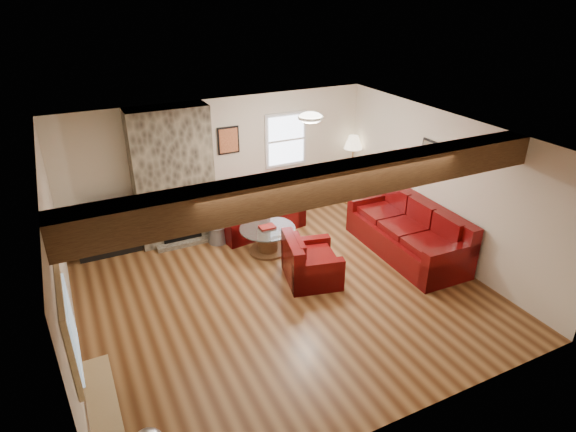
% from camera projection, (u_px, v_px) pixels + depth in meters
% --- Properties ---
extents(room, '(8.00, 8.00, 8.00)m').
position_uv_depth(room, '(284.00, 221.00, 6.98)').
color(room, '#532E16').
rests_on(room, ground).
extents(floor, '(6.00, 6.00, 0.00)m').
position_uv_depth(floor, '(284.00, 293.00, 7.53)').
color(floor, '#532E16').
rests_on(floor, ground).
extents(oak_beam, '(6.00, 0.36, 0.38)m').
position_uv_depth(oak_beam, '(331.00, 183.00, 5.51)').
color(oak_beam, '#311B0E').
rests_on(oak_beam, room).
extents(chimney_breast, '(1.40, 0.67, 2.50)m').
position_uv_depth(chimney_breast, '(173.00, 178.00, 8.61)').
color(chimney_breast, '#353129').
rests_on(chimney_breast, floor).
extents(back_window, '(0.90, 0.08, 1.10)m').
position_uv_depth(back_window, '(286.00, 140.00, 9.57)').
color(back_window, silver).
rests_on(back_window, room).
extents(hatch_window, '(0.08, 1.00, 0.90)m').
position_uv_depth(hatch_window, '(70.00, 329.00, 4.51)').
color(hatch_window, tan).
rests_on(hatch_window, room).
extents(ceiling_dome, '(0.40, 0.40, 0.18)m').
position_uv_depth(ceiling_dome, '(310.00, 119.00, 7.54)').
color(ceiling_dome, white).
rests_on(ceiling_dome, room).
extents(artwork_back, '(0.42, 0.06, 0.52)m').
position_uv_depth(artwork_back, '(229.00, 140.00, 9.03)').
color(artwork_back, black).
rests_on(artwork_back, room).
extents(artwork_right, '(0.06, 0.55, 0.42)m').
position_uv_depth(artwork_right, '(433.00, 154.00, 8.18)').
color(artwork_right, black).
rests_on(artwork_right, room).
extents(sofa_three, '(1.07, 2.43, 0.93)m').
position_uv_depth(sofa_three, '(407.00, 229.00, 8.45)').
color(sofa_three, '#420804').
rests_on(sofa_three, floor).
extents(loveseat, '(1.79, 1.19, 0.89)m').
position_uv_depth(loveseat, '(257.00, 207.00, 9.33)').
color(loveseat, '#420804').
rests_on(loveseat, floor).
extents(armchair_red, '(1.01, 1.09, 0.75)m').
position_uv_depth(armchair_red, '(312.00, 259.00, 7.73)').
color(armchair_red, '#420804').
rests_on(armchair_red, floor).
extents(coffee_table, '(0.99, 0.99, 0.52)m').
position_uv_depth(coffee_table, '(268.00, 240.00, 8.57)').
color(coffee_table, '#472717').
rests_on(coffee_table, floor).
extents(tv_cabinet, '(1.07, 0.43, 0.53)m').
position_uv_depth(tv_cabinet, '(109.00, 239.00, 8.56)').
color(tv_cabinet, black).
rests_on(tv_cabinet, floor).
extents(television, '(0.89, 0.12, 0.51)m').
position_uv_depth(television, '(104.00, 212.00, 8.33)').
color(television, black).
rests_on(television, tv_cabinet).
extents(floor_lamp, '(0.39, 0.39, 1.51)m').
position_uv_depth(floor_lamp, '(353.00, 146.00, 10.06)').
color(floor_lamp, tan).
rests_on(floor_lamp, floor).
extents(pine_bench, '(0.30, 1.27, 0.48)m').
position_uv_depth(pine_bench, '(105.00, 413.00, 5.13)').
color(pine_bench, tan).
rests_on(pine_bench, floor).
extents(coal_bucket, '(0.36, 0.36, 0.34)m').
position_uv_depth(coal_bucket, '(218.00, 234.00, 8.93)').
color(coal_bucket, gray).
rests_on(coal_bucket, floor).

